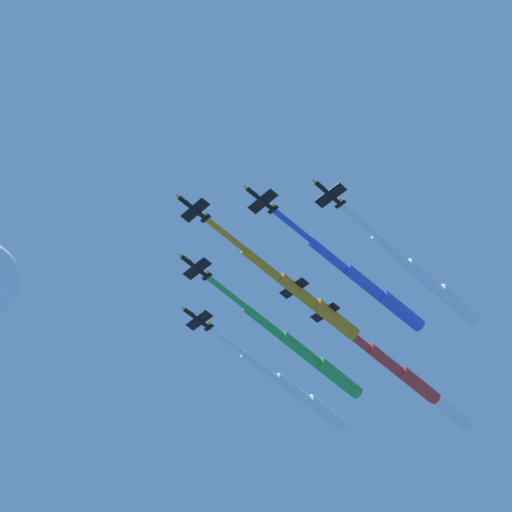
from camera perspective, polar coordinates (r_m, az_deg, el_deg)
name	(u,v)px	position (r m, az deg, el deg)	size (l,w,h in m)	color
jet_lead	(301,293)	(215.06, 2.96, -2.45)	(57.92, 18.59, 4.36)	black
jet_port_inner	(367,284)	(216.94, 7.28, -1.86)	(58.31, 19.22, 4.33)	black
jet_starboard_inner	(304,352)	(225.15, 3.16, -6.29)	(61.42, 18.56, 4.31)	black
jet_port_mid	(426,278)	(218.19, 11.08, -1.45)	(56.76, 17.61, 4.34)	black
jet_starboard_mid	(295,390)	(234.25, 2.56, -8.80)	(56.72, 18.26, 4.33)	black
jet_port_outer	(388,362)	(229.29, 8.62, -6.87)	(56.70, 18.16, 4.36)	black
jet_starboard_outer	(419,387)	(235.74, 10.66, -8.46)	(59.13, 18.55, 4.38)	black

